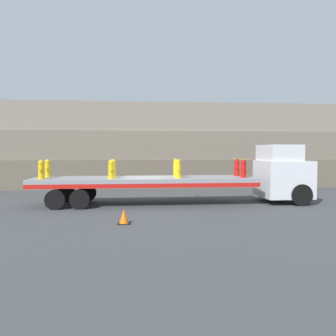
{
  "coord_description": "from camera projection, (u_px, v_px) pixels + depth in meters",
  "views": [
    {
      "loc": [
        -0.34,
        -16.16,
        2.66
      ],
      "look_at": [
        1.14,
        0.0,
        1.79
      ],
      "focal_mm": 35.0,
      "sensor_mm": 36.0,
      "label": 1
    }
  ],
  "objects": [
    {
      "name": "traffic_cone",
      "position": [
        124.0,
        217.0,
        11.89
      ],
      "size": [
        0.46,
        0.46,
        0.53
      ],
      "color": "black",
      "rests_on": "ground_plane"
    },
    {
      "name": "fire_hydrant_yellow_near_1",
      "position": [
        111.0,
        169.0,
        15.47
      ],
      "size": [
        0.34,
        0.54,
        0.89
      ],
      "color": "gold",
      "rests_on": "flatbed_trailer"
    },
    {
      "name": "fire_hydrant_yellow_far_2",
      "position": [
        176.0,
        168.0,
        16.83
      ],
      "size": [
        0.34,
        0.54,
        0.89
      ],
      "color": "gold",
      "rests_on": "flatbed_trailer"
    },
    {
      "name": "fire_hydrant_yellow_near_2",
      "position": [
        179.0,
        169.0,
        15.76
      ],
      "size": [
        0.34,
        0.54,
        0.89
      ],
      "color": "gold",
      "rests_on": "flatbed_trailer"
    },
    {
      "name": "fire_hydrant_yellow_far_0",
      "position": [
        48.0,
        169.0,
        16.24
      ],
      "size": [
        0.34,
        0.54,
        0.89
      ],
      "color": "gold",
      "rests_on": "flatbed_trailer"
    },
    {
      "name": "cargo_strap_middle",
      "position": [
        240.0,
        159.0,
        16.56
      ],
      "size": [
        0.05,
        2.65,
        0.01
      ],
      "color": "yellow",
      "rests_on": "fire_hydrant_red_near_3"
    },
    {
      "name": "cargo_strap_rear",
      "position": [
        177.0,
        159.0,
        16.27
      ],
      "size": [
        0.05,
        2.65,
        0.01
      ],
      "color": "yellow",
      "rests_on": "fire_hydrant_yellow_near_2"
    },
    {
      "name": "fire_hydrant_yellow_far_1",
      "position": [
        113.0,
        168.0,
        16.54
      ],
      "size": [
        0.34,
        0.54,
        0.89
      ],
      "color": "gold",
      "rests_on": "flatbed_trailer"
    },
    {
      "name": "ground_plane",
      "position": [
        145.0,
        204.0,
        16.24
      ],
      "size": [
        120.0,
        120.0,
        0.0
      ],
      "primitive_type": "plane",
      "color": "#3F4244"
    },
    {
      "name": "fire_hydrant_yellow_near_0",
      "position": [
        41.0,
        170.0,
        15.17
      ],
      "size": [
        0.34,
        0.54,
        0.89
      ],
      "color": "gold",
      "rests_on": "flatbed_trailer"
    },
    {
      "name": "fire_hydrant_red_far_3",
      "position": [
        237.0,
        168.0,
        17.12
      ],
      "size": [
        0.34,
        0.54,
        0.89
      ],
      "color": "red",
      "rests_on": "flatbed_trailer"
    },
    {
      "name": "rock_cliff",
      "position": [
        143.0,
        146.0,
        23.96
      ],
      "size": [
        60.0,
        3.3,
        6.03
      ],
      "color": "#665B4C",
      "rests_on": "ground_plane"
    },
    {
      "name": "fire_hydrant_red_near_3",
      "position": [
        243.0,
        169.0,
        16.05
      ],
      "size": [
        0.34,
        0.54,
        0.89
      ],
      "color": "red",
      "rests_on": "flatbed_trailer"
    },
    {
      "name": "flatbed_trailer",
      "position": [
        134.0,
        182.0,
        16.13
      ],
      "size": [
        10.84,
        2.55,
        1.33
      ],
      "color": "gray",
      "rests_on": "ground_plane"
    },
    {
      "name": "truck_cab",
      "position": [
        284.0,
        173.0,
        16.81
      ],
      "size": [
        2.32,
        2.59,
        2.95
      ],
      "color": "silver",
      "rests_on": "ground_plane"
    }
  ]
}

